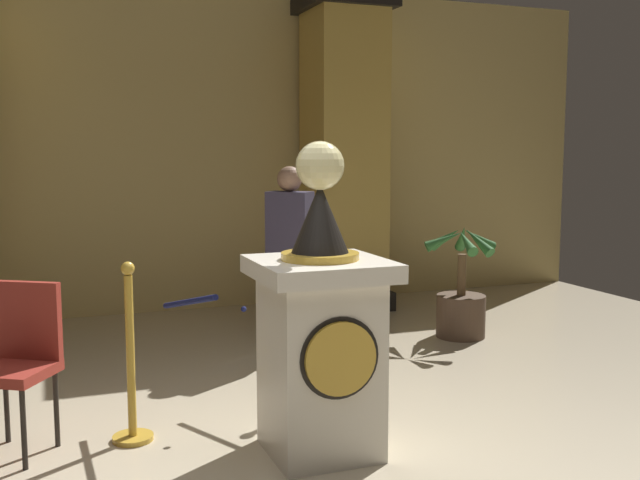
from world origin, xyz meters
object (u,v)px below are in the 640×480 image
object	(u,v)px
pedestal_clock	(320,332)
cafe_chair_red	(20,352)
potted_palm_right	(461,299)
bystander_guest	(290,255)
stanchion_near	(339,343)
stanchion_far	(131,378)

from	to	relation	value
pedestal_clock	cafe_chair_red	xyz separation A→B (m)	(-1.57, 0.63, -0.12)
potted_palm_right	bystander_guest	size ratio (longest dim) A/B	0.68
stanchion_near	potted_palm_right	distance (m)	1.99
potted_palm_right	stanchion_near	bearing A→B (deg)	-146.38
bystander_guest	cafe_chair_red	bearing A→B (deg)	-145.04
bystander_guest	cafe_chair_red	size ratio (longest dim) A/B	1.64
stanchion_near	stanchion_far	world-z (taller)	stanchion_far
pedestal_clock	stanchion_far	world-z (taller)	pedestal_clock
pedestal_clock	bystander_guest	xyz separation A→B (m)	(0.52, 2.09, 0.14)
pedestal_clock	stanchion_near	bearing A→B (deg)	61.66
cafe_chair_red	potted_palm_right	bearing A→B (deg)	20.17
stanchion_far	cafe_chair_red	bearing A→B (deg)	172.57
stanchion_near	cafe_chair_red	size ratio (longest dim) A/B	1.09
pedestal_clock	potted_palm_right	xyz separation A→B (m)	(2.14, 1.99, -0.34)
pedestal_clock	potted_palm_right	world-z (taller)	pedestal_clock
pedestal_clock	stanchion_far	distance (m)	1.16
pedestal_clock	stanchion_near	world-z (taller)	pedestal_clock
potted_palm_right	cafe_chair_red	world-z (taller)	potted_palm_right
potted_palm_right	bystander_guest	xyz separation A→B (m)	(-1.62, 0.10, 0.48)
stanchion_near	stanchion_far	distance (m)	1.49
potted_palm_right	stanchion_far	bearing A→B (deg)	-155.16
stanchion_near	potted_palm_right	size ratio (longest dim) A/B	0.98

